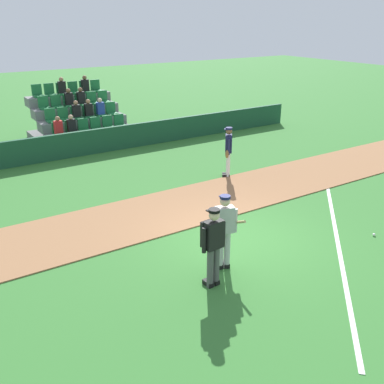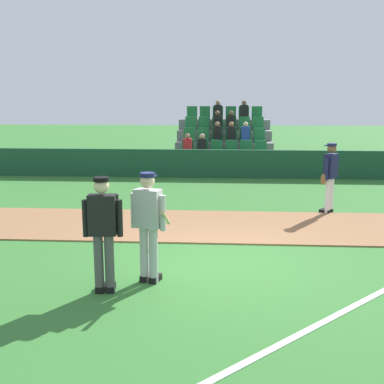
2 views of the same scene
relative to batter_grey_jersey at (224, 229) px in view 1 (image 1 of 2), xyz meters
name	(u,v)px [view 1 (image 1 of 2)]	position (x,y,z in m)	size (l,w,h in m)	color
ground_plane	(238,238)	(1.17, 0.94, -0.97)	(80.00, 80.00, 0.00)	#33702D
infield_dirt_path	(186,205)	(1.17, 3.42, -0.95)	(28.00, 2.74, 0.03)	#936642
foul_line_chalk	(333,218)	(4.17, 0.44, -0.96)	(12.00, 0.10, 0.01)	white
dugout_fence	(100,141)	(1.17, 10.05, -0.46)	(20.00, 0.16, 1.01)	#19472D
stadium_bleachers	(80,124)	(1.17, 12.35, -0.21)	(3.90, 3.80, 2.70)	slate
batter_grey_jersey	(224,229)	(0.00, 0.00, 0.00)	(0.58, 0.80, 1.76)	#B2B2B2
umpire_home_plate	(213,243)	(-0.61, -0.43, 0.03)	(0.59, 0.32, 1.76)	#4C4C4C
runner_navy_jersey	(228,150)	(3.78, 4.83, -0.01)	(0.51, 0.55, 1.76)	white
baseball	(374,235)	(4.20, -0.87, -0.93)	(0.07, 0.07, 0.07)	white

